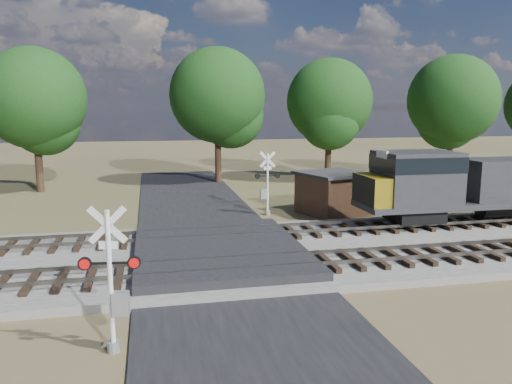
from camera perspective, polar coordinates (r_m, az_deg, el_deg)
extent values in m
plane|color=#4E4E2A|center=(21.25, -4.08, -8.00)|extent=(160.00, 160.00, 0.00)
cube|color=gray|center=(25.02, 19.16, -5.45)|extent=(140.00, 10.00, 0.30)
cube|color=black|center=(21.24, -4.08, -7.90)|extent=(7.00, 60.00, 0.08)
cube|color=#262628|center=(21.63, -4.28, -6.81)|extent=(7.00, 9.00, 0.62)
cube|color=black|center=(19.64, 2.59, -8.29)|extent=(44.00, 2.60, 0.18)
cube|color=#5A554D|center=(22.34, 23.50, -6.43)|extent=(140.00, 0.08, 0.15)
cube|color=#5A554D|center=(23.47, 21.46, -5.55)|extent=(140.00, 0.08, 0.15)
cube|color=black|center=(24.32, -0.41, -4.75)|extent=(44.00, 2.60, 0.18)
cube|color=#5A554D|center=(26.41, 17.21, -3.66)|extent=(140.00, 0.08, 0.15)
cube|color=#5A554D|center=(27.63, 15.76, -3.02)|extent=(140.00, 0.08, 0.15)
cylinder|color=silver|center=(13.71, -16.30, -9.92)|extent=(0.13, 0.13, 3.86)
cylinder|color=gray|center=(14.39, -15.96, -16.63)|extent=(0.35, 0.35, 0.29)
cube|color=silver|center=(13.29, -16.62, -3.63)|extent=(1.00, 0.17, 1.01)
cube|color=silver|center=(13.29, -16.62, -3.63)|extent=(1.00, 0.17, 1.01)
cube|color=silver|center=(13.41, -16.51, -5.83)|extent=(0.48, 0.09, 0.21)
cube|color=black|center=(13.55, -16.41, -7.80)|extent=(1.54, 0.26, 0.06)
cylinder|color=red|center=(13.69, -19.00, -7.75)|extent=(0.36, 0.14, 0.35)
cylinder|color=red|center=(13.43, -13.77, -7.83)|extent=(0.36, 0.14, 0.35)
cube|color=gray|center=(13.86, -15.19, -12.19)|extent=(0.47, 0.34, 0.63)
cylinder|color=silver|center=(29.92, 1.32, 0.88)|extent=(0.13, 0.13, 3.76)
cylinder|color=gray|center=(30.23, 1.31, -2.39)|extent=(0.34, 0.34, 0.28)
cube|color=silver|center=(29.73, 1.34, 3.74)|extent=(0.98, 0.04, 0.98)
cube|color=silver|center=(29.73, 1.34, 3.74)|extent=(0.98, 0.04, 0.98)
cube|color=silver|center=(29.78, 1.33, 2.75)|extent=(0.47, 0.03, 0.21)
cube|color=black|center=(29.84, 1.33, 1.86)|extent=(1.50, 0.06, 0.06)
cylinder|color=red|center=(29.99, 2.46, 1.89)|extent=(0.34, 0.09, 0.34)
cylinder|color=red|center=(29.71, 0.18, 1.82)|extent=(0.34, 0.09, 0.34)
cube|color=gray|center=(29.95, 0.88, -0.21)|extent=(0.42, 0.28, 0.61)
cube|color=#4E2C21|center=(30.79, 8.84, -0.27)|extent=(4.30, 4.30, 2.40)
cube|color=#2E2E30|center=(30.60, 8.90, 2.10)|extent=(4.73, 4.73, 0.17)
cylinder|color=black|center=(41.68, -23.61, 3.73)|extent=(0.56, 0.56, 5.47)
sphere|color=#143A12|center=(41.53, -24.02, 9.74)|extent=(7.66, 7.66, 7.66)
cylinder|color=black|center=(43.05, -4.36, 4.85)|extent=(0.56, 0.56, 5.74)
sphere|color=#143A12|center=(42.92, -4.44, 10.97)|extent=(8.04, 8.04, 8.04)
cylinder|color=black|center=(45.38, 8.26, 4.79)|extent=(0.56, 0.56, 5.38)
sphere|color=#143A12|center=(45.23, 8.39, 10.23)|extent=(7.53, 7.53, 7.53)
cylinder|color=black|center=(46.89, 21.27, 4.44)|extent=(0.56, 0.56, 5.47)
sphere|color=#143A12|center=(46.75, 21.60, 9.79)|extent=(7.66, 7.66, 7.66)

